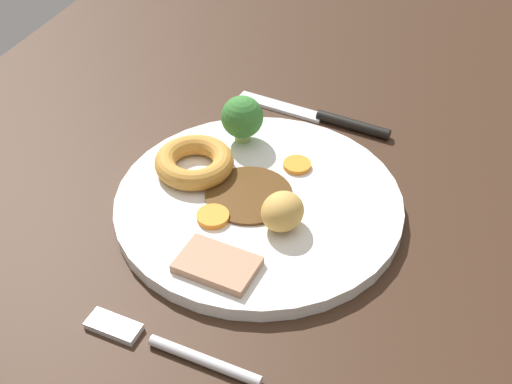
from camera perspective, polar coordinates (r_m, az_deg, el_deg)
dining_table at (r=67.84cm, az=0.22°, el=-2.59°), size 120.00×84.00×3.60cm
dinner_plate at (r=66.00cm, az=0.00°, el=-1.12°), size 27.59×27.59×1.40cm
gravy_pool at (r=65.81cm, az=-0.62°, el=-0.29°), size 8.44×8.44×0.30cm
meat_slice_main at (r=58.93cm, az=-3.04°, el=-6.08°), size 4.96×7.10×0.80cm
yorkshire_pudding at (r=68.64cm, az=-5.14°, el=2.49°), size 7.90×7.90×2.09cm
roast_potato_left at (r=61.74cm, az=2.21°, el=-1.62°), size 4.99×4.68×3.52cm
carrot_coin_front at (r=63.49cm, az=-3.59°, el=-2.05°), size 3.04×3.04×0.57cm
carrot_coin_back at (r=69.42cm, az=3.42°, el=2.25°), size 2.82×2.82×0.48cm
broccoli_floret at (r=71.55cm, az=-1.15°, el=6.18°), size 4.43×4.43×5.11cm
fork at (r=55.65cm, az=-7.46°, el=-12.52°), size 2.21×15.30×0.90cm
knife at (r=78.53cm, az=5.77°, el=6.13°), size 3.40×18.55×1.20cm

